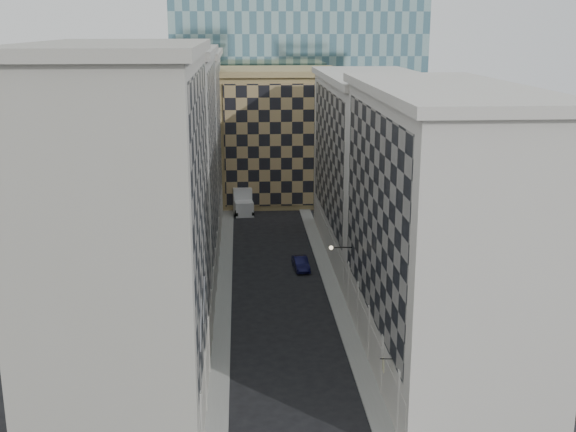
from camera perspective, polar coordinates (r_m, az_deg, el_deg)
name	(u,v)px	position (r m, az deg, el deg)	size (l,w,h in m)	color
sidewalk_west	(224,292)	(69.33, -5.09, -6.02)	(1.50, 100.00, 0.15)	gray
sidewalk_east	(333,290)	(69.85, 3.60, -5.82)	(1.50, 100.00, 0.15)	gray
bldg_left_a	(127,230)	(48.13, -12.57, -1.06)	(10.80, 22.80, 23.70)	#A39F92
bldg_left_b	(162,171)	(69.48, -9.91, 3.53)	(10.80, 22.80, 22.70)	gray
bldg_left_c	(180,140)	(91.14, -8.50, 5.95)	(10.80, 22.80, 21.70)	#A39F92
bldg_right_a	(438,229)	(53.76, 11.78, -1.00)	(10.80, 26.80, 20.70)	beige
bldg_right_b	(372,165)	(79.50, 6.65, 3.99)	(10.80, 28.80, 19.70)	beige
tan_block	(278,135)	(103.94, -0.78, 6.43)	(16.80, 14.80, 18.80)	#A38A56
church_tower	(260,10)	(116.83, -2.22, 15.97)	(7.20, 7.20, 51.50)	#2B2621
flagpoles_left	(202,312)	(44.14, -6.78, -7.53)	(0.10, 6.33, 2.33)	gray
bracket_lamp	(333,248)	(62.12, 3.59, -2.51)	(1.98, 0.36, 0.36)	black
box_truck	(242,201)	(98.32, -3.64, 1.17)	(3.10, 6.38, 3.38)	silver
dark_car	(301,263)	(75.28, 1.02, -3.77)	(1.41, 4.04, 1.33)	#0E0E33
shop_sign	(383,364)	(47.21, 7.55, -11.55)	(0.84, 0.74, 0.82)	black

